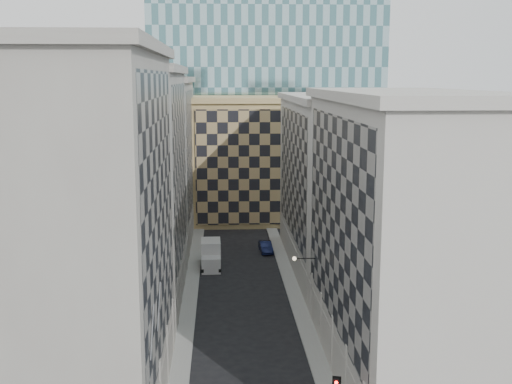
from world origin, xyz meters
name	(u,v)px	position (x,y,z in m)	size (l,w,h in m)	color
sidewalk_west	(189,304)	(-5.25, 30.00, 0.07)	(1.50, 100.00, 0.15)	gray
sidewalk_east	(297,302)	(5.25, 30.00, 0.07)	(1.50, 100.00, 0.15)	gray
bldg_left_a	(83,234)	(-10.88, 11.00, 11.82)	(10.80, 22.80, 23.70)	gray
bldg_left_b	(130,185)	(-10.88, 33.00, 11.32)	(10.80, 22.80, 22.70)	gray
bldg_left_c	(153,161)	(-10.88, 55.00, 10.83)	(10.80, 22.80, 21.70)	gray
bldg_right_a	(402,236)	(10.88, 15.00, 10.32)	(10.80, 26.80, 20.70)	#B7B0A8
bldg_right_b	(335,183)	(10.89, 42.00, 9.85)	(10.80, 28.80, 19.70)	#B7B0A8
tan_block	(247,159)	(2.00, 67.90, 9.44)	(16.80, 14.80, 18.80)	tan
church_tower	(231,46)	(0.00, 82.00, 26.95)	(7.20, 7.20, 51.50)	#2A2621
flagpoles_left	(156,318)	(-5.90, 6.00, 8.00)	(0.10, 6.33, 2.33)	gray
bracket_lamp	(296,259)	(4.38, 24.00, 6.20)	(1.98, 0.36, 0.36)	black
box_truck	(211,256)	(-3.28, 42.51, 1.31)	(2.33, 5.51, 3.00)	silver
dark_car	(266,247)	(3.50, 48.56, 0.67)	(1.43, 4.09, 1.35)	#10173D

